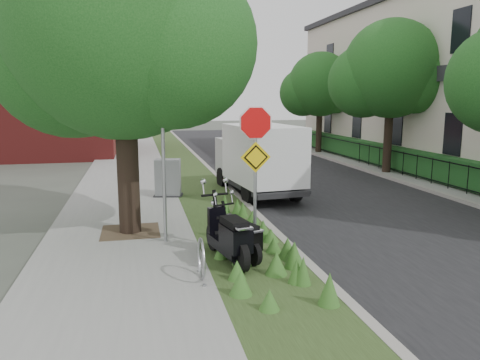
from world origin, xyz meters
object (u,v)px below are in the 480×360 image
Objects in this scene: sign_assembly at (256,150)px; scooter_far at (231,241)px; scooter_near at (242,241)px; utility_cabinet at (168,178)px; box_truck at (258,157)px.

sign_assembly reaches higher than scooter_far.
utility_cabinet reaches higher than scooter_near.
scooter_near is 6.96m from box_truck.
box_truck is at bearing 72.63° from scooter_near.
sign_assembly is 6.68m from utility_cabinet.
scooter_far is (-0.63, -0.52, -1.74)m from sign_assembly.
utility_cabinet is at bearing 102.47° from sign_assembly.
scooter_near is 0.34m from scooter_far.
scooter_near is 6.75m from utility_cabinet.
sign_assembly is at bearing 43.11° from scooter_near.
utility_cabinet is (-3.10, 0.08, -0.66)m from box_truck.
sign_assembly is 1.89m from scooter_near.
sign_assembly reaches higher than box_truck.
box_truck is at bearing 74.77° from sign_assembly.
utility_cabinet is at bearing 96.45° from scooter_far.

